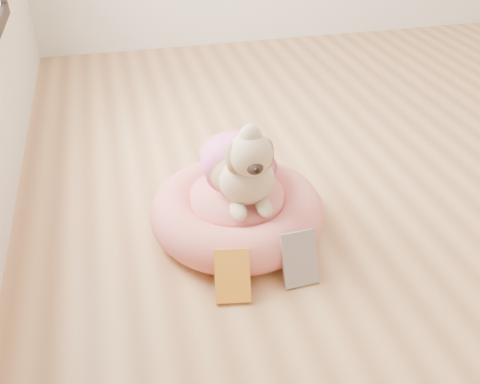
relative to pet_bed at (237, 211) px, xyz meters
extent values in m
plane|color=#A97346|center=(1.07, 0.12, -0.09)|extent=(4.50, 4.50, 0.00)
cylinder|color=#E17758|center=(0.00, 0.00, -0.03)|extent=(0.52, 0.52, 0.11)
torus|color=#E17758|center=(0.00, 0.00, 0.00)|extent=(0.71, 0.71, 0.18)
cylinder|color=#E17758|center=(0.00, 0.00, 0.05)|extent=(0.38, 0.38, 0.10)
cube|color=yellow|center=(-0.11, -0.37, 0.00)|extent=(0.14, 0.15, 0.17)
cube|color=white|center=(0.15, -0.35, 0.01)|extent=(0.14, 0.11, 0.19)
camera|label=1|loc=(-0.43, -1.74, 1.29)|focal=40.00mm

